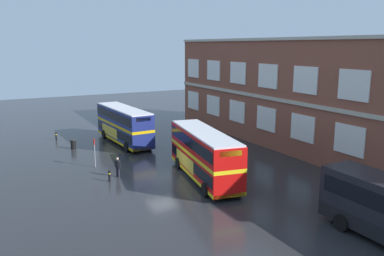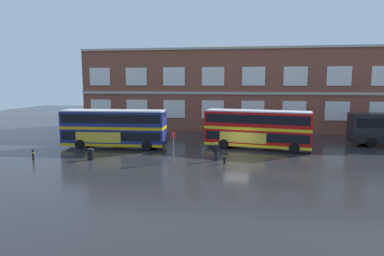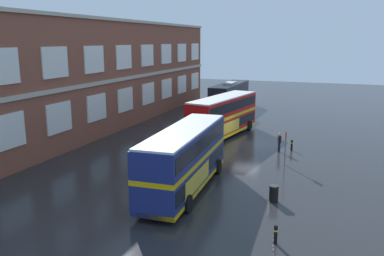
{
  "view_description": "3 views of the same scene",
  "coord_description": "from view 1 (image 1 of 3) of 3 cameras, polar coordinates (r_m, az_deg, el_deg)",
  "views": [
    {
      "loc": [
        29.74,
        -13.06,
        11.01
      ],
      "look_at": [
        -0.87,
        3.33,
        3.77
      ],
      "focal_mm": 37.22,
      "sensor_mm": 36.0,
      "label": 1
    },
    {
      "loc": [
        0.61,
        -32.75,
        6.99
      ],
      "look_at": [
        -4.66,
        1.18,
        2.3
      ],
      "focal_mm": 31.31,
      "sensor_mm": 36.0,
      "label": 2
    },
    {
      "loc": [
        -36.0,
        -8.0,
        9.58
      ],
      "look_at": [
        -4.32,
        3.86,
        2.1
      ],
      "focal_mm": 37.23,
      "sensor_mm": 36.0,
      "label": 3
    }
  ],
  "objects": [
    {
      "name": "safety_bollard_east",
      "position": [
        49.65,
        -18.89,
        -1.1
      ],
      "size": [
        0.19,
        0.19,
        0.95
      ],
      "color": "black",
      "rests_on": "ground"
    },
    {
      "name": "bus_stand_flag",
      "position": [
        37.46,
        -13.81,
        -3.06
      ],
      "size": [
        0.44,
        0.1,
        2.7
      ],
      "color": "slate",
      "rests_on": "ground"
    },
    {
      "name": "double_decker_middle",
      "position": [
        33.16,
        1.73,
        -3.73
      ],
      "size": [
        11.28,
        4.43,
        4.07
      ],
      "color": "red",
      "rests_on": "ground"
    },
    {
      "name": "station_litter_bin",
      "position": [
        44.88,
        -16.65,
        -2.25
      ],
      "size": [
        0.6,
        0.6,
        1.03
      ],
      "color": "black",
      "rests_on": "ground"
    },
    {
      "name": "safety_bollard_west",
      "position": [
        33.61,
        -11.75,
        -6.72
      ],
      "size": [
        0.19,
        0.19,
        0.95
      ],
      "color": "black",
      "rests_on": "ground"
    },
    {
      "name": "double_decker_near",
      "position": [
        45.98,
        -9.73,
        0.5
      ],
      "size": [
        11.12,
        3.28,
        4.07
      ],
      "color": "navy",
      "rests_on": "ground"
    },
    {
      "name": "waiting_passenger",
      "position": [
        34.5,
        -10.6,
        -5.42
      ],
      "size": [
        0.62,
        0.38,
        1.7
      ],
      "color": "black",
      "rests_on": "ground"
    },
    {
      "name": "brick_terminal_building",
      "position": [
        42.08,
        19.75,
        3.9
      ],
      "size": [
        49.7,
        8.19,
        11.79
      ],
      "color": "brown",
      "rests_on": "ground"
    },
    {
      "name": "ground_plane",
      "position": [
        35.11,
        -1.25,
        -6.5
      ],
      "size": [
        120.0,
        120.0,
        0.0
      ],
      "primitive_type": "plane",
      "color": "#232326"
    }
  ]
}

